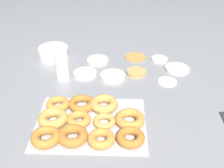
{
  "coord_description": "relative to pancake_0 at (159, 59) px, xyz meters",
  "views": [
    {
      "loc": [
        -0.04,
        -1.08,
        0.69
      ],
      "look_at": [
        -0.07,
        -0.08,
        0.04
      ],
      "focal_mm": 45.0,
      "sensor_mm": 36.0,
      "label": 1
    }
  ],
  "objects": [
    {
      "name": "pancake_1",
      "position": [
        -0.37,
        -0.16,
        0.0
      ],
      "size": [
        0.11,
        0.11,
        0.01
      ],
      "primitive_type": "cylinder",
      "color": "beige",
      "rests_on": "ground_plane"
    },
    {
      "name": "pancake_6",
      "position": [
        -0.12,
        -0.14,
        0.0
      ],
      "size": [
        0.09,
        0.09,
        0.01
      ],
      "primitive_type": "cylinder",
      "color": "tan",
      "rests_on": "ground_plane"
    },
    {
      "name": "pancake_7",
      "position": [
        0.01,
        -0.21,
        -0.0
      ],
      "size": [
        0.09,
        0.09,
        0.01
      ],
      "primitive_type": "cylinder",
      "color": "beige",
      "rests_on": "ground_plane"
    },
    {
      "name": "paper_cup",
      "position": [
        -0.47,
        -0.19,
        0.05
      ],
      "size": [
        0.06,
        0.06,
        0.11
      ],
      "color": "white",
      "rests_on": "ground_plane"
    },
    {
      "name": "ground_plane",
      "position": [
        -0.16,
        -0.21,
        -0.01
      ],
      "size": [
        3.0,
        3.0,
        0.0
      ],
      "primitive_type": "plane",
      "color": "gray"
    },
    {
      "name": "donut_tray",
      "position": [
        -0.32,
        -0.51,
        0.01
      ],
      "size": [
        0.41,
        0.31,
        0.04
      ],
      "color": "#ADAFB5",
      "rests_on": "ground_plane"
    },
    {
      "name": "pancake_4",
      "position": [
        -0.12,
        0.02,
        -0.0
      ],
      "size": [
        0.11,
        0.11,
        0.01
      ],
      "primitive_type": "cylinder",
      "color": "#B27F42",
      "rests_on": "ground_plane"
    },
    {
      "name": "pancake_0",
      "position": [
        0.0,
        0.0,
        0.0
      ],
      "size": [
        0.08,
        0.08,
        0.01
      ],
      "primitive_type": "cylinder",
      "color": "beige",
      "rests_on": "ground_plane"
    },
    {
      "name": "batter_bowl",
      "position": [
        -0.55,
        0.01,
        0.02
      ],
      "size": [
        0.15,
        0.15,
        0.06
      ],
      "color": "white",
      "rests_on": "ground_plane"
    },
    {
      "name": "pancake_2",
      "position": [
        -0.24,
        -0.18,
        0.0
      ],
      "size": [
        0.12,
        0.12,
        0.01
      ],
      "primitive_type": "cylinder",
      "color": "beige",
      "rests_on": "ground_plane"
    },
    {
      "name": "pancake_5",
      "position": [
        0.08,
        -0.1,
        0.0
      ],
      "size": [
        0.12,
        0.12,
        0.01
      ],
      "primitive_type": "cylinder",
      "color": "beige",
      "rests_on": "ground_plane"
    },
    {
      "name": "pancake_3",
      "position": [
        -0.32,
        -0.02,
        0.0
      ],
      "size": [
        0.11,
        0.11,
        0.01
      ],
      "primitive_type": "cylinder",
      "color": "beige",
      "rests_on": "ground_plane"
    }
  ]
}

